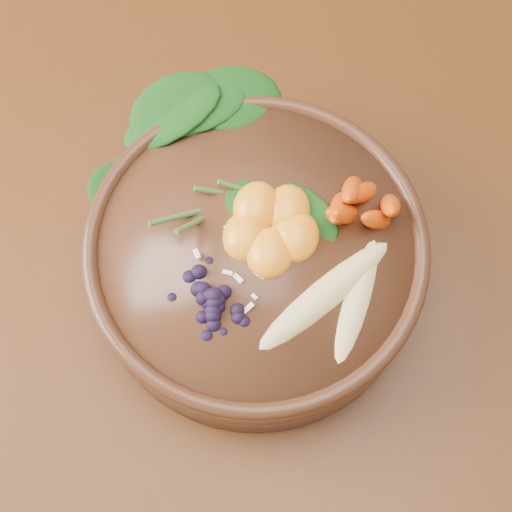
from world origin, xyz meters
TOP-DOWN VIEW (x-y plane):
  - ground at (0.00, 0.00)m, footprint 4.00×4.00m
  - dining_table at (0.00, 0.00)m, footprint 1.60×0.90m
  - stoneware_bowl at (-0.01, -0.16)m, footprint 0.38×0.38m
  - kale_heap at (-0.03, -0.09)m, footprint 0.24×0.23m
  - carrot_cluster at (0.07, -0.11)m, footprint 0.08×0.08m
  - banana_halves at (0.06, -0.19)m, footprint 0.11×0.15m
  - mandarin_cluster at (-0.00, -0.15)m, footprint 0.11×0.12m
  - blueberry_pile at (-0.04, -0.22)m, footprint 0.16×0.15m
  - coconut_flakes at (-0.02, -0.18)m, footprint 0.11×0.10m

SIDE VIEW (x-z plane):
  - ground at x=0.00m, z-range 0.00..0.00m
  - dining_table at x=0.00m, z-range 0.28..1.03m
  - stoneware_bowl at x=-0.01m, z-range 0.75..0.83m
  - coconut_flakes at x=-0.02m, z-range 0.83..0.84m
  - banana_halves at x=0.06m, z-range 0.83..0.86m
  - mandarin_cluster at x=0.00m, z-range 0.83..0.86m
  - blueberry_pile at x=-0.04m, z-range 0.83..0.87m
  - kale_heap at x=-0.03m, z-range 0.83..0.87m
  - carrot_cluster at x=0.07m, z-range 0.83..0.91m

